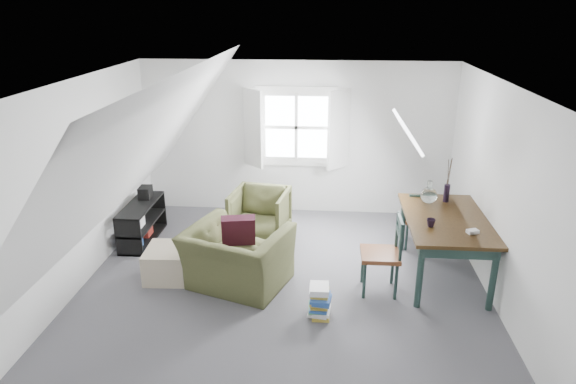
# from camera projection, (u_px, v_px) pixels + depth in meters

# --- Properties ---
(floor) EXTENTS (5.50, 5.50, 0.00)m
(floor) POSITION_uv_depth(u_px,v_px,m) (281.00, 296.00, 6.20)
(floor) COLOR #4F4E53
(floor) RESTS_ON ground
(ceiling) EXTENTS (5.50, 5.50, 0.00)m
(ceiling) POSITION_uv_depth(u_px,v_px,m) (280.00, 88.00, 5.34)
(ceiling) COLOR white
(ceiling) RESTS_ON wall_back
(wall_back) EXTENTS (5.00, 0.00, 5.00)m
(wall_back) POSITION_uv_depth(u_px,v_px,m) (296.00, 139.00, 8.34)
(wall_back) COLOR silver
(wall_back) RESTS_ON ground
(wall_front) EXTENTS (5.00, 0.00, 5.00)m
(wall_front) POSITION_uv_depth(u_px,v_px,m) (240.00, 358.00, 3.20)
(wall_front) COLOR silver
(wall_front) RESTS_ON ground
(wall_left) EXTENTS (0.00, 5.50, 5.50)m
(wall_left) POSITION_uv_depth(u_px,v_px,m) (67.00, 193.00, 5.95)
(wall_left) COLOR silver
(wall_left) RESTS_ON ground
(wall_right) EXTENTS (0.00, 5.50, 5.50)m
(wall_right) POSITION_uv_depth(u_px,v_px,m) (509.00, 206.00, 5.58)
(wall_right) COLOR silver
(wall_right) RESTS_ON ground
(slope_left) EXTENTS (3.19, 5.50, 4.48)m
(slope_left) POSITION_uv_depth(u_px,v_px,m) (142.00, 152.00, 5.70)
(slope_left) COLOR white
(slope_left) RESTS_ON wall_left
(slope_right) EXTENTS (3.19, 5.50, 4.48)m
(slope_right) POSITION_uv_depth(u_px,v_px,m) (425.00, 158.00, 5.47)
(slope_right) COLOR white
(slope_right) RESTS_ON wall_right
(dormer_window) EXTENTS (1.71, 0.35, 1.30)m
(dormer_window) POSITION_uv_depth(u_px,v_px,m) (296.00, 128.00, 8.20)
(dormer_window) COLOR white
(dormer_window) RESTS_ON wall_back
(skylight) EXTENTS (0.35, 0.75, 0.47)m
(skylight) POSITION_uv_depth(u_px,v_px,m) (408.00, 132.00, 6.70)
(skylight) COLOR white
(skylight) RESTS_ON slope_right
(armchair_near) EXTENTS (1.45, 1.36, 0.76)m
(armchair_near) POSITION_uv_depth(u_px,v_px,m) (238.00, 285.00, 6.44)
(armchair_near) COLOR #404324
(armchair_near) RESTS_ON floor
(armchair_far) EXTENTS (0.92, 0.93, 0.75)m
(armchair_far) POSITION_uv_depth(u_px,v_px,m) (260.00, 237.00, 7.77)
(armchair_far) COLOR #404324
(armchair_far) RESTS_ON floor
(throw_pillow) EXTENTS (0.45, 0.31, 0.43)m
(throw_pillow) POSITION_uv_depth(u_px,v_px,m) (238.00, 230.00, 6.34)
(throw_pillow) COLOR #3B1020
(throw_pillow) RESTS_ON armchair_near
(ottoman) EXTENTS (0.63, 0.63, 0.40)m
(ottoman) POSITION_uv_depth(u_px,v_px,m) (171.00, 263.00, 6.57)
(ottoman) COLOR tan
(ottoman) RESTS_ON floor
(dining_table) EXTENTS (0.99, 1.66, 0.83)m
(dining_table) POSITION_uv_depth(u_px,v_px,m) (446.00, 225.00, 6.40)
(dining_table) COLOR black
(dining_table) RESTS_ON floor
(demijohn) EXTENTS (0.22, 0.22, 0.31)m
(demijohn) POSITION_uv_depth(u_px,v_px,m) (429.00, 195.00, 6.75)
(demijohn) COLOR silver
(demijohn) RESTS_ON dining_table
(vase_twigs) EXTENTS (0.08, 0.09, 0.60)m
(vase_twigs) POSITION_uv_depth(u_px,v_px,m) (447.00, 192.00, 6.82)
(vase_twigs) COLOR black
(vase_twigs) RESTS_ON dining_table
(cup) EXTENTS (0.11, 0.11, 0.10)m
(cup) POSITION_uv_depth(u_px,v_px,m) (430.00, 227.00, 6.10)
(cup) COLOR black
(cup) RESTS_ON dining_table
(paper_box) EXTENTS (0.15, 0.12, 0.04)m
(paper_box) POSITION_uv_depth(u_px,v_px,m) (473.00, 231.00, 5.92)
(paper_box) COLOR white
(paper_box) RESTS_ON dining_table
(dining_chair_far) EXTENTS (0.40, 0.40, 0.86)m
(dining_chair_far) POSITION_uv_depth(u_px,v_px,m) (418.00, 218.00, 7.30)
(dining_chair_far) COLOR #5D2F18
(dining_chair_far) RESTS_ON floor
(dining_chair_near) EXTENTS (0.46, 0.46, 0.98)m
(dining_chair_near) POSITION_uv_depth(u_px,v_px,m) (383.00, 253.00, 6.14)
(dining_chair_near) COLOR #5D2F18
(dining_chair_near) RESTS_ON floor
(media_shelf) EXTENTS (0.37, 1.12, 0.57)m
(media_shelf) POSITION_uv_depth(u_px,v_px,m) (141.00, 225.00, 7.55)
(media_shelf) COLOR black
(media_shelf) RESTS_ON floor
(electronics_box) EXTENTS (0.18, 0.25, 0.19)m
(electronics_box) POSITION_uv_depth(u_px,v_px,m) (145.00, 193.00, 7.69)
(electronics_box) COLOR black
(electronics_box) RESTS_ON media_shelf
(magazine_stack) EXTENTS (0.28, 0.33, 0.37)m
(magazine_stack) POSITION_uv_depth(u_px,v_px,m) (320.00, 301.00, 5.75)
(magazine_stack) COLOR #B29933
(magazine_stack) RESTS_ON floor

